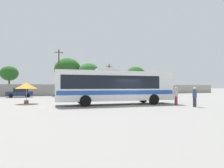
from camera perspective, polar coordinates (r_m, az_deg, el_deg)
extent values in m
plane|color=gray|center=(28.02, -5.28, -4.45)|extent=(300.00, 300.00, 0.00)
cube|color=#9E998C|center=(40.45, -11.24, -1.71)|extent=(80.00, 0.30, 2.22)
cube|color=white|center=(19.55, 1.03, -0.55)|extent=(12.01, 4.09, 2.88)
cube|color=black|center=(19.38, -0.63, 0.48)|extent=(9.92, 3.84, 1.27)
cube|color=#2351B2|center=(19.56, 1.03, -2.41)|extent=(11.78, 4.08, 0.40)
cube|color=#19212D|center=(22.07, 15.81, 0.81)|extent=(0.34, 2.28, 1.50)
cube|color=#2351B2|center=(22.09, 15.83, -3.38)|extent=(0.39, 2.48, 0.69)
cube|color=#B2B2B2|center=(19.37, -1.47, 4.08)|extent=(2.37, 1.68, 0.24)
cylinder|color=black|center=(22.08, 9.15, -4.10)|extent=(1.07, 0.44, 1.04)
cylinder|color=black|center=(19.91, 12.22, -4.46)|extent=(1.07, 0.44, 1.04)
cylinder|color=black|center=(20.08, -8.91, -4.44)|extent=(1.07, 0.44, 1.04)
cylinder|color=black|center=(17.66, -7.85, -4.96)|extent=(1.07, 0.44, 1.04)
cylinder|color=#99383D|center=(20.03, 18.16, -4.68)|extent=(0.16, 0.16, 0.86)
cylinder|color=#99383D|center=(19.94, 18.53, -4.70)|extent=(0.16, 0.16, 0.86)
cylinder|color=#B7B2A8|center=(19.95, 18.34, -2.49)|extent=(0.41, 0.41, 0.68)
sphere|color=tan|center=(19.94, 18.33, -1.18)|extent=(0.23, 0.23, 0.23)
cylinder|color=#38383D|center=(18.67, 23.37, -4.95)|extent=(0.16, 0.16, 0.86)
cylinder|color=#38383D|center=(18.77, 22.97, -4.93)|extent=(0.16, 0.16, 0.86)
cylinder|color=#33476B|center=(18.68, 23.16, -2.58)|extent=(0.40, 0.40, 0.68)
sphere|color=beige|center=(18.67, 23.15, -1.18)|extent=(0.23, 0.23, 0.23)
cylinder|color=gray|center=(22.31, -23.91, -2.58)|extent=(0.05, 0.05, 2.15)
cone|color=orange|center=(22.29, -23.90, -0.47)|extent=(2.21, 2.21, 0.61)
cube|color=brown|center=(22.36, -23.92, -4.88)|extent=(0.44, 0.44, 0.36)
cube|color=navy|center=(35.73, -25.68, -2.52)|extent=(4.21, 2.19, 0.66)
cube|color=black|center=(35.73, -25.35, -1.55)|extent=(2.38, 1.87, 0.54)
cylinder|color=black|center=(34.80, -27.65, -3.11)|extent=(0.66, 0.28, 0.64)
cylinder|color=black|center=(36.56, -27.75, -2.99)|extent=(0.66, 0.28, 0.64)
cylinder|color=black|center=(34.98, -23.53, -3.12)|extent=(0.66, 0.28, 0.64)
cylinder|color=black|center=(36.73, -23.83, -3.00)|extent=(0.66, 0.28, 0.64)
cube|color=slate|center=(36.11, -14.18, -2.56)|extent=(4.10, 1.96, 0.65)
cube|color=black|center=(36.12, -13.86, -1.63)|extent=(2.28, 1.74, 0.53)
cylinder|color=black|center=(35.10, -16.01, -3.14)|extent=(0.65, 0.24, 0.64)
cylinder|color=black|center=(36.85, -16.30, -3.02)|extent=(0.65, 0.24, 0.64)
cylinder|color=black|center=(35.44, -11.98, -3.13)|extent=(0.65, 0.24, 0.64)
cylinder|color=black|center=(37.18, -12.45, -3.01)|extent=(0.65, 0.24, 0.64)
cylinder|color=#4C3823|center=(46.31, -0.85, 1.48)|extent=(0.24, 0.24, 7.18)
cube|color=#473321|center=(46.52, -0.85, 5.17)|extent=(1.80, 0.36, 0.12)
cylinder|color=#4C3823|center=(41.57, -15.40, 3.32)|extent=(0.24, 0.24, 9.46)
cube|color=#473321|center=(42.06, -15.38, 8.95)|extent=(1.80, 0.27, 0.12)
cylinder|color=brown|center=(43.39, -28.04, -0.90)|extent=(0.32, 0.32, 3.23)
ellipsoid|color=#23561E|center=(43.46, -28.02, 2.80)|extent=(3.42, 3.42, 2.91)
cylinder|color=brown|center=(45.75, -12.96, -0.66)|extent=(0.32, 0.32, 3.70)
ellipsoid|color=#23561E|center=(45.92, -12.94, 4.28)|extent=(6.00, 6.00, 5.10)
cylinder|color=brown|center=(44.11, -6.89, -0.87)|extent=(0.32, 0.32, 3.40)
ellipsoid|color=#2D6628|center=(44.23, -6.88, 3.51)|extent=(4.80, 4.80, 4.08)
cylinder|color=brown|center=(51.40, 6.97, -1.08)|extent=(0.32, 0.32, 2.96)
ellipsoid|color=#23561E|center=(51.48, 6.97, 2.61)|extent=(5.24, 5.24, 4.45)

